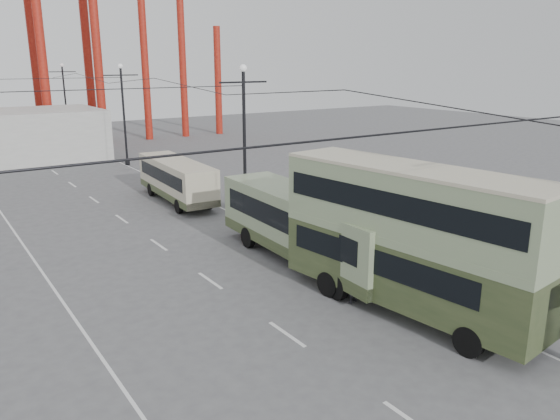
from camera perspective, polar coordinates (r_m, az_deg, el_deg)
ground at (r=18.01m, az=11.10°, el=-16.73°), size 160.00×160.00×0.00m
road_markings at (r=33.29m, az=-14.73°, el=-1.78°), size 12.52×120.00×0.01m
lamp_post_mid at (r=33.42m, az=-3.73°, el=6.97°), size 3.20×0.44×9.32m
lamp_post_far at (r=53.44m, az=-15.99°, el=9.50°), size 3.20×0.44×9.32m
lamp_post_distant at (r=74.58m, az=-21.51°, el=10.50°), size 3.20×0.44×9.32m
double_decker_bus at (r=21.12m, az=13.41°, el=-2.35°), size 3.95×10.95×5.75m
single_decker_green at (r=25.97m, az=2.84°, el=-1.64°), size 3.29×12.17×3.41m
single_decker_cream at (r=38.51m, az=-10.74°, el=3.22°), size 2.86×9.41×2.89m
pedestrian at (r=22.38m, az=7.65°, el=-7.68°), size 0.63×0.48×1.57m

